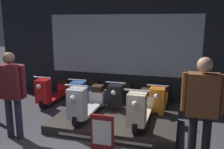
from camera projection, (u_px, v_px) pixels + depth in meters
shop_wall_back at (122, 43)px, 7.10m from camera, size 7.93×0.09×3.20m
display_platform at (114, 122)px, 5.33m from camera, size 2.59×1.56×0.19m
scooter_display_left at (88, 102)px, 5.36m from camera, size 0.47×1.60×0.84m
scooter_display_right at (142, 107)px, 5.04m from camera, size 0.47×1.60×0.84m
scooter_backrow_0 at (54, 91)px, 6.90m from camera, size 0.47×1.60×0.84m
scooter_backrow_1 at (87, 94)px, 6.64m from camera, size 0.47×1.60×0.84m
scooter_backrow_2 at (121, 97)px, 6.37m from camera, size 0.47×1.60×0.84m
scooter_backrow_3 at (159, 100)px, 6.11m from camera, size 0.47×1.60×0.84m
person_left_browsing at (11, 88)px, 4.65m from camera, size 0.63×0.26×1.67m
person_right_browsing at (202, 103)px, 3.72m from camera, size 0.61×0.25×1.71m
price_sign_board at (102, 135)px, 4.15m from camera, size 0.40×0.04×0.71m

